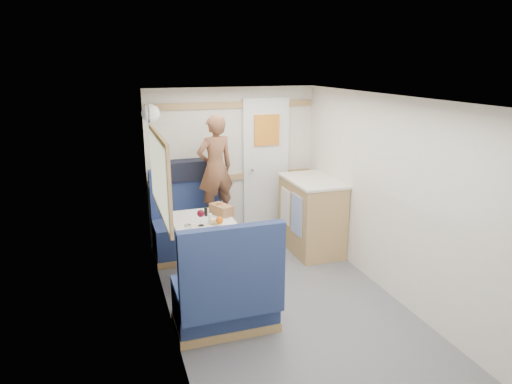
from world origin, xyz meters
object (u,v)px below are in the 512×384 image
object	(u,v)px
dinette_table	(205,236)
tumbler_left	(188,230)
person	(215,168)
cheese_block	(215,221)
galley_counter	(311,215)
pepper_grinder	(206,212)
tray	(233,231)
orange_fruit	(220,220)
salt_grinder	(210,218)
bread_loaf	(221,210)
duffel_bag	(186,170)
dome_light	(151,113)
beer_glass	(219,209)
wine_glass	(201,214)
bench_near	(227,299)
bench_far	(190,232)

from	to	relation	value
dinette_table	tumbler_left	size ratio (longest dim) A/B	8.44
person	cheese_block	xyz separation A→B (m)	(-0.24, -0.92, -0.33)
galley_counter	pepper_grinder	size ratio (longest dim) A/B	9.93
tray	cheese_block	world-z (taller)	cheese_block
person	orange_fruit	size ratio (longest dim) A/B	17.12
salt_grinder	bread_loaf	xyz separation A→B (m)	(0.17, 0.22, 0.00)
pepper_grinder	person	bearing A→B (deg)	67.61
duffel_bag	salt_grinder	bearing A→B (deg)	-89.54
galley_counter	dome_light	bearing A→B (deg)	170.82
duffel_bag	beer_glass	xyz separation A→B (m)	(0.19, -0.90, -0.24)
dinette_table	wine_glass	bearing A→B (deg)	-118.60
tumbler_left	cheese_block	bearing A→B (deg)	36.65
person	tumbler_left	xyz separation A→B (m)	(-0.55, -1.15, -0.31)
wine_glass	bread_loaf	world-z (taller)	wine_glass
duffel_bag	wine_glass	distance (m)	1.23
person	tray	world-z (taller)	person
galley_counter	bench_near	bearing A→B (deg)	-136.06
tray	beer_glass	distance (m)	0.58
dome_light	salt_grinder	xyz separation A→B (m)	(0.44, -0.89, -0.98)
bench_near	dome_light	xyz separation A→B (m)	(-0.39, 1.71, 1.45)
galley_counter	beer_glass	xyz separation A→B (m)	(-1.26, -0.33, 0.31)
bench_far	bread_loaf	size ratio (longest dim) A/B	4.06
salt_grinder	bread_loaf	world-z (taller)	bread_loaf
dome_light	tray	world-z (taller)	dome_light
bench_near	person	xyz separation A→B (m)	(0.32, 1.69, 0.78)
dinette_table	beer_glass	xyz separation A→B (m)	(0.21, 0.22, 0.21)
pepper_grinder	salt_grinder	world-z (taller)	salt_grinder
tray	beer_glass	bearing A→B (deg)	89.53
dinette_table	cheese_block	size ratio (longest dim) A/B	9.92
person	wine_glass	size ratio (longest dim) A/B	7.53
duffel_bag	galley_counter	bearing A→B (deg)	-22.79
orange_fruit	person	bearing A→B (deg)	78.64
galley_counter	salt_grinder	bearing A→B (deg)	-157.46
tray	person	bearing A→B (deg)	84.29
orange_fruit	beer_glass	bearing A→B (deg)	77.41
bench_far	beer_glass	distance (m)	0.83
dome_light	beer_glass	size ratio (longest dim) A/B	1.80
dinette_table	duffel_bag	bearing A→B (deg)	89.24
dome_light	pepper_grinder	xyz separation A→B (m)	(0.45, -0.66, -0.98)
bench_far	dome_light	world-z (taller)	dome_light
cheese_block	pepper_grinder	bearing A→B (deg)	95.92
dinette_table	tumbler_left	bearing A→B (deg)	-124.92
galley_counter	bread_loaf	world-z (taller)	galley_counter
orange_fruit	pepper_grinder	distance (m)	0.34
person	beer_glass	xyz separation A→B (m)	(-0.11, -0.61, -0.31)
orange_fruit	pepper_grinder	xyz separation A→B (m)	(-0.07, 0.33, -0.01)
dome_light	tray	xyz separation A→B (m)	(0.59, -1.21, -1.02)
bench_near	galley_counter	bearing A→B (deg)	43.94
bench_near	bread_loaf	distance (m)	1.17
wine_glass	cheese_block	bearing A→B (deg)	2.90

